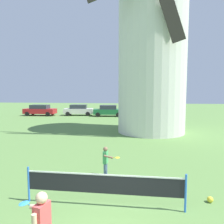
{
  "coord_description": "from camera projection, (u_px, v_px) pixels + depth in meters",
  "views": [
    {
      "loc": [
        0.65,
        -4.08,
        3.37
      ],
      "look_at": [
        -0.35,
        3.82,
        2.63
      ],
      "focal_mm": 33.92,
      "sensor_mm": 36.0,
      "label": 1
    }
  ],
  "objects": [
    {
      "name": "parked_car_blue",
      "position": [
        147.0,
        111.0,
        28.91
      ],
      "size": [
        4.19,
        1.89,
        1.56
      ],
      "color": "#334C99",
      "rests_on": "ground_plane"
    },
    {
      "name": "player_far",
      "position": [
        106.0,
        160.0,
        8.42
      ],
      "size": [
        0.7,
        0.57,
        1.22
      ],
      "color": "slate",
      "rests_on": "ground_plane"
    },
    {
      "name": "parked_car_green",
      "position": [
        108.0,
        111.0,
        29.64
      ],
      "size": [
        4.22,
        2.17,
        1.56
      ],
      "color": "#1E6638",
      "rests_on": "ground_plane"
    },
    {
      "name": "tennis_net",
      "position": [
        103.0,
        184.0,
        6.2
      ],
      "size": [
        4.73,
        0.06,
        1.1
      ],
      "color": "blue",
      "rests_on": "ground_plane"
    },
    {
      "name": "parked_car_cream",
      "position": [
        79.0,
        110.0,
        30.76
      ],
      "size": [
        4.36,
        2.33,
        1.56
      ],
      "color": "silver",
      "rests_on": "ground_plane"
    },
    {
      "name": "stray_ball",
      "position": [
        210.0,
        199.0,
        6.49
      ],
      "size": [
        0.19,
        0.19,
        0.19
      ],
      "primitive_type": "sphere",
      "color": "yellow",
      "rests_on": "ground_plane"
    },
    {
      "name": "parked_car_red",
      "position": [
        40.0,
        110.0,
        30.54
      ],
      "size": [
        4.5,
        1.92,
        1.56
      ],
      "color": "red",
      "rests_on": "ground_plane"
    },
    {
      "name": "windmill",
      "position": [
        152.0,
        35.0,
        17.28
      ],
      "size": [
        9.79,
        6.32,
        16.41
      ],
      "color": "silver",
      "rests_on": "ground_plane"
    }
  ]
}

